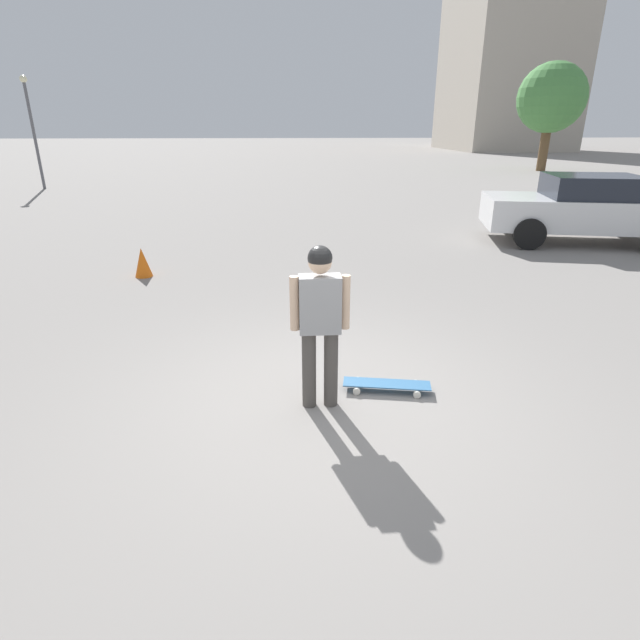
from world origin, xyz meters
The scene contains 7 objects.
ground_plane centered at (0.00, 0.00, 0.00)m, with size 220.00×220.00×0.00m, color gray.
person centered at (0.00, 0.00, 0.94)m, with size 0.22×0.55×1.59m.
skateboard centered at (0.22, -0.71, 0.07)m, with size 0.38×0.92×0.09m.
car_parked_near centered at (6.86, -6.60, 0.80)m, with size 2.80×4.64×1.52m.
tree_distant centered at (25.97, -15.21, 4.00)m, with size 3.84×3.84×5.96m.
traffic_cone centered at (4.68, 2.87, 0.26)m, with size 0.31×0.31×0.52m.
lamp_post centered at (18.72, 10.61, 2.68)m, with size 0.28×0.28×4.44m.
Camera 1 is at (-4.26, 0.31, 2.56)m, focal length 28.00 mm.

